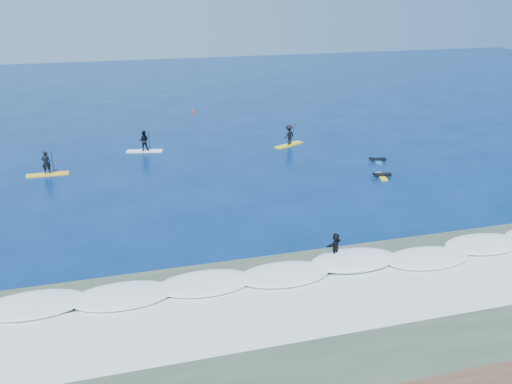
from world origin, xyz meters
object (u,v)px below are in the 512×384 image
object	(u,v)px
sup_paddler_center	(144,143)
prone_paddler_far	(377,160)
sup_paddler_left	(47,167)
wave_surfer	(335,247)
prone_paddler_near	(382,175)
marker_buoy	(194,112)
sup_paddler_right	(289,136)

from	to	relation	value
sup_paddler_center	prone_paddler_far	distance (m)	20.24
sup_paddler_left	wave_surfer	bearing A→B (deg)	-51.02
sup_paddler_center	prone_paddler_near	xyz separation A→B (m)	(16.78, -12.23, -0.69)
prone_paddler_near	marker_buoy	size ratio (longest dim) A/B	3.19
prone_paddler_near	prone_paddler_far	distance (m)	4.13
prone_paddler_far	wave_surfer	size ratio (longest dim) A/B	0.98
prone_paddler_near	prone_paddler_far	bearing A→B (deg)	-10.18
prone_paddler_near	wave_surfer	distance (m)	15.01
wave_surfer	marker_buoy	bearing A→B (deg)	57.58
sup_paddler_right	prone_paddler_far	xyz separation A→B (m)	(5.47, -6.75, -0.73)
sup_paddler_center	sup_paddler_right	distance (m)	13.03
sup_paddler_left	marker_buoy	bearing A→B (deg)	51.76
sup_paddler_right	wave_surfer	xyz separation A→B (m)	(-5.25, -22.47, -0.05)
sup_paddler_right	marker_buoy	bearing A→B (deg)	82.12
sup_paddler_left	prone_paddler_near	world-z (taller)	sup_paddler_left
prone_paddler_near	wave_surfer	bearing A→B (deg)	155.35
sup_paddler_center	marker_buoy	distance (m)	15.56
prone_paddler_near	marker_buoy	world-z (taller)	marker_buoy
sup_paddler_center	marker_buoy	size ratio (longest dim) A/B	5.32
sup_paddler_right	wave_surfer	size ratio (longest dim) A/B	1.61
sup_paddler_right	prone_paddler_far	world-z (taller)	sup_paddler_right
wave_surfer	marker_buoy	size ratio (longest dim) A/B	3.22
sup_paddler_center	wave_surfer	distance (m)	25.33
sup_paddler_right	marker_buoy	xyz separation A→B (m)	(-6.00, 15.59, -0.60)
sup_paddler_center	prone_paddler_near	distance (m)	20.78
prone_paddler_far	marker_buoy	world-z (taller)	marker_buoy
sup_paddler_center	marker_buoy	xyz separation A→B (m)	(6.93, 13.92, -0.55)
sup_paddler_left	sup_paddler_center	xyz separation A→B (m)	(7.89, 4.54, 0.13)
sup_paddler_left	sup_paddler_center	world-z (taller)	sup_paddler_left
sup_paddler_left	prone_paddler_far	distance (m)	26.58
sup_paddler_left	marker_buoy	size ratio (longest dim) A/B	5.24
sup_paddler_left	marker_buoy	world-z (taller)	sup_paddler_left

